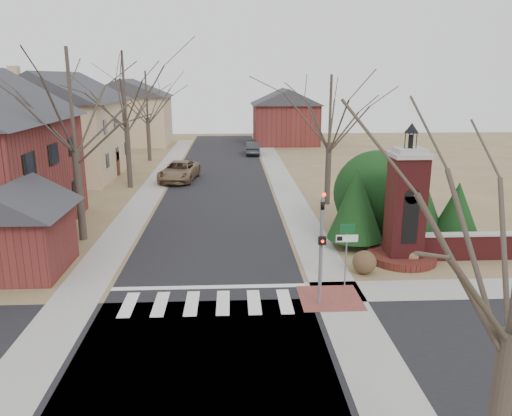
{
  "coord_description": "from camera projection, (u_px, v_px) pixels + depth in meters",
  "views": [
    {
      "loc": [
        1.0,
        -16.89,
        8.45
      ],
      "look_at": [
        2.13,
        6.0,
        2.4
      ],
      "focal_mm": 35.0,
      "sensor_mm": 36.0,
      "label": 1
    }
  ],
  "objects": [
    {
      "name": "dry_shrub_left",
      "position": [
        364.0,
        262.0,
        21.98
      ],
      "size": [
        1.05,
        1.05,
        1.05
      ],
      "primitive_type": "sphere",
      "color": "brown",
      "rests_on": "ground"
    },
    {
      "name": "bare_tree_1",
      "position": [
        124.0,
        82.0,
        37.28
      ],
      "size": [
        8.4,
        8.4,
        11.64
      ],
      "color": "#473D33",
      "rests_on": "ground"
    },
    {
      "name": "house_distant_right",
      "position": [
        285.0,
        115.0,
        64.22
      ],
      "size": [
        8.8,
        8.8,
        7.3
      ],
      "color": "maroon",
      "rests_on": "ground"
    },
    {
      "name": "garage_left",
      "position": [
        15.0,
        224.0,
        21.77
      ],
      "size": [
        4.8,
        4.8,
        4.29
      ],
      "color": "maroon",
      "rests_on": "ground"
    },
    {
      "name": "evergreen_mid",
      "position": [
        413.0,
        192.0,
        26.17
      ],
      "size": [
        3.4,
        3.4,
        4.7
      ],
      "color": "#473D33",
      "rests_on": "ground"
    },
    {
      "name": "curb_apron",
      "position": [
        330.0,
        298.0,
        19.61
      ],
      "size": [
        2.4,
        2.4,
        0.02
      ],
      "primitive_type": "cube",
      "color": "brown",
      "rests_on": "ground"
    },
    {
      "name": "brick_gate_monument",
      "position": [
        405.0,
        217.0,
        23.11
      ],
      "size": [
        3.2,
        3.2,
        6.47
      ],
      "color": "#5A1A1A",
      "rests_on": "ground"
    },
    {
      "name": "dry_shrub_right",
      "position": [
        411.0,
        255.0,
        23.19
      ],
      "size": [
        0.85,
        0.85,
        0.85
      ],
      "primitive_type": "sphere",
      "color": "brown",
      "rests_on": "ground"
    },
    {
      "name": "cross_street",
      "position": [
        202.0,
        357.0,
        15.52
      ],
      "size": [
        120.0,
        8.0,
        0.01
      ],
      "primitive_type": "cube",
      "color": "black",
      "rests_on": "ground"
    },
    {
      "name": "main_street",
      "position": [
        219.0,
        186.0,
        39.66
      ],
      "size": [
        8.0,
        70.0,
        0.01
      ],
      "primitive_type": "cube",
      "color": "black",
      "rests_on": "ground"
    },
    {
      "name": "house_stucco_left",
      "position": [
        62.0,
        123.0,
        42.67
      ],
      "size": [
        9.8,
        12.8,
        9.28
      ],
      "color": "#CEAF89",
      "rests_on": "ground"
    },
    {
      "name": "bare_tree_3",
      "position": [
        331.0,
        104.0,
        32.52
      ],
      "size": [
        7.0,
        7.0,
        9.7
      ],
      "color": "#473D33",
      "rests_on": "ground"
    },
    {
      "name": "distant_car",
      "position": [
        253.0,
        148.0,
        55.71
      ],
      "size": [
        1.66,
        4.39,
        1.43
      ],
      "primitive_type": "imported",
      "rotation": [
        0.0,
        0.0,
        3.11
      ],
      "color": "#2E3035",
      "rests_on": "ground"
    },
    {
      "name": "brick_garden_wall",
      "position": [
        495.0,
        246.0,
        23.72
      ],
      "size": [
        7.5,
        0.5,
        1.3
      ],
      "color": "#5A1A1A",
      "rests_on": "ground"
    },
    {
      "name": "crosswalk_zone",
      "position": [
        207.0,
        303.0,
        19.19
      ],
      "size": [
        8.0,
        2.2,
        0.02
      ],
      "primitive_type": "cube",
      "color": "silver",
      "rests_on": "ground"
    },
    {
      "name": "evergreen_far",
      "position": [
        457.0,
        209.0,
        25.48
      ],
      "size": [
        2.4,
        2.4,
        3.3
      ],
      "color": "#473D33",
      "rests_on": "ground"
    },
    {
      "name": "evergreen_mass",
      "position": [
        377.0,
        190.0,
        27.41
      ],
      "size": [
        4.8,
        4.8,
        4.8
      ],
      "primitive_type": "sphere",
      "color": "black",
      "rests_on": "ground"
    },
    {
      "name": "bare_tree_2",
      "position": [
        146.0,
        91.0,
        50.06
      ],
      "size": [
        7.35,
        7.35,
        10.19
      ],
      "color": "#473D33",
      "rests_on": "ground"
    },
    {
      "name": "house_distant_left",
      "position": [
        128.0,
        111.0,
        63.11
      ],
      "size": [
        10.8,
        8.8,
        8.53
      ],
      "color": "#CEAF89",
      "rests_on": "ground"
    },
    {
      "name": "ground",
      "position": [
        206.0,
        313.0,
        18.42
      ],
      "size": [
        120.0,
        120.0,
        0.0
      ],
      "primitive_type": "plane",
      "color": "brown",
      "rests_on": "ground"
    },
    {
      "name": "evergreen_near",
      "position": [
        356.0,
        204.0,
        24.93
      ],
      "size": [
        2.8,
        2.8,
        4.1
      ],
      "color": "#473D33",
      "rests_on": "ground"
    },
    {
      "name": "pickup_truck",
      "position": [
        179.0,
        171.0,
        41.64
      ],
      "size": [
        3.43,
        6.1,
        1.61
      ],
      "primitive_type": "imported",
      "rotation": [
        0.0,
        0.0,
        -0.13
      ],
      "color": "brown",
      "rests_on": "ground"
    },
    {
      "name": "sidewalk_left",
      "position": [
        154.0,
        187.0,
        39.41
      ],
      "size": [
        2.0,
        60.0,
        0.02
      ],
      "primitive_type": "cube",
      "color": "gray",
      "rests_on": "ground"
    },
    {
      "name": "sign_post",
      "position": [
        347.0,
        243.0,
        20.1
      ],
      "size": [
        0.9,
        0.07,
        2.75
      ],
      "color": "slate",
      "rests_on": "ground"
    },
    {
      "name": "stop_bar",
      "position": [
        209.0,
        287.0,
        20.63
      ],
      "size": [
        8.0,
        0.35,
        0.02
      ],
      "primitive_type": "cube",
      "color": "silver",
      "rests_on": "ground"
    },
    {
      "name": "sidewalk_right_main",
      "position": [
        284.0,
        186.0,
        39.91
      ],
      "size": [
        2.0,
        60.0,
        0.02
      ],
      "primitive_type": "cube",
      "color": "gray",
      "rests_on": "ground"
    },
    {
      "name": "bare_tree_0",
      "position": [
        70.0,
        92.0,
        24.81
      ],
      "size": [
        8.05,
        8.05,
        11.15
      ],
      "color": "#473D33",
      "rests_on": "ground"
    },
    {
      "name": "traffic_signal_pole",
      "position": [
        321.0,
        240.0,
        18.51
      ],
      "size": [
        0.28,
        0.41,
        4.5
      ],
      "color": "slate",
      "rests_on": "ground"
    }
  ]
}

